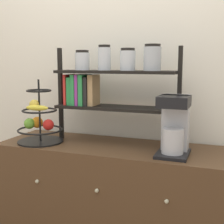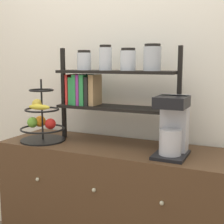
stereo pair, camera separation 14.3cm
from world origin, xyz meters
name	(u,v)px [view 1 (the left image)]	position (x,y,z in m)	size (l,w,h in m)	color
wall_back	(126,82)	(0.00, 0.52, 1.30)	(7.00, 0.05, 2.60)	silver
sideboard	(112,214)	(0.00, 0.24, 0.46)	(1.44, 0.50, 0.92)	#4C331E
coffee_maker	(174,125)	(0.39, 0.19, 1.09)	(0.17, 0.24, 0.34)	black
fruit_stand	(39,122)	(-0.48, 0.16, 1.05)	(0.30, 0.30, 0.41)	black
shelf_hutch	(106,81)	(-0.06, 0.30, 1.32)	(0.82, 0.20, 0.63)	black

